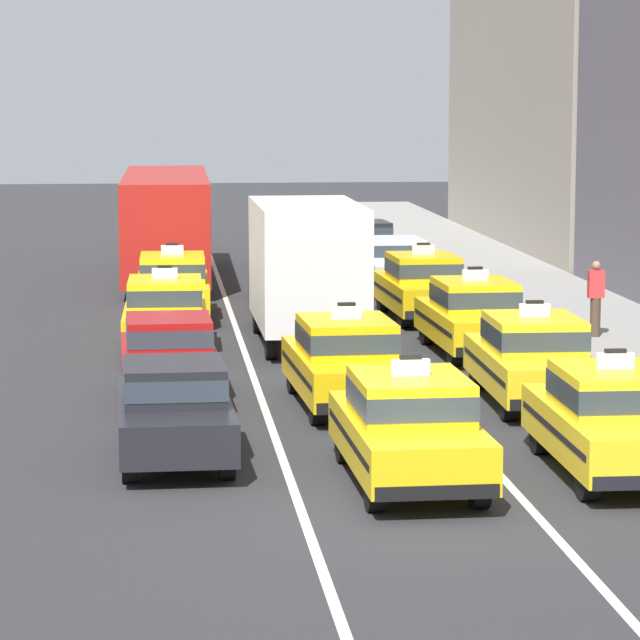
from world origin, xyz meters
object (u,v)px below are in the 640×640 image
sedan_left_second (169,355)px  taxi_left_sixth (161,225)px  taxi_right_nearest (612,419)px  pedestrian_trailing (596,298)px  taxi_center_second (345,360)px  box_truck_center_third (304,266)px  sedan_left_nearest (174,408)px  taxi_right_third (474,315)px  taxi_left_third (165,313)px  taxi_center_fourth (286,271)px  sedan_right_fifth (394,263)px  taxi_right_fourth (422,285)px  taxi_center_nearest (409,426)px  bus_left_fifth (166,220)px  taxi_right_second (533,358)px  taxi_left_fourth (173,285)px  sedan_right_sixth (363,244)px

sedan_left_second → taxi_left_sixth: bearing=89.9°
taxi_right_nearest → pedestrian_trailing: bearing=75.9°
taxi_center_second → box_truck_center_third: 7.99m
sedan_left_nearest → box_truck_center_third: box_truck_center_third is taller
sedan_left_second → taxi_right_third: bearing=34.5°
taxi_left_third → taxi_center_fourth: 8.94m
taxi_left_third → taxi_left_sixth: size_ratio=1.00×
sedan_left_nearest → sedan_right_fifth: 22.09m
taxi_right_third → taxi_right_fourth: bearing=92.1°
taxi_center_second → taxi_center_nearest: bearing=-87.7°
taxi_right_third → pedestrian_trailing: 3.42m
bus_left_fifth → sedan_right_fifth: size_ratio=2.59×
taxi_right_second → taxi_right_fourth: (-0.19, 11.47, 0.00)m
taxi_center_nearest → taxi_center_second: 6.04m
sedan_left_second → taxi_right_third: size_ratio=0.94×
taxi_left_third → taxi_center_fourth: bearing=68.0°
taxi_left_third → taxi_right_fourth: size_ratio=1.00×
taxi_center_nearest → taxi_left_fourth: bearing=100.1°
taxi_left_sixth → taxi_center_second: (3.16, -30.55, 0.00)m
taxi_left_sixth → taxi_center_second: 30.72m
taxi_left_sixth → sedan_left_second: bearing=-90.1°
taxi_left_third → box_truck_center_third: 3.53m
sedan_right_fifth → sedan_right_sixth: size_ratio=0.99×
taxi_center_nearest → taxi_right_fourth: same height
taxi_right_fourth → taxi_right_third: bearing=-87.9°
sedan_left_nearest → sedan_right_fifth: bearing=72.7°
box_truck_center_third → pedestrian_trailing: size_ratio=3.99×
box_truck_center_third → taxi_right_nearest: (3.42, -13.70, -0.90)m
bus_left_fifth → taxi_center_second: size_ratio=2.43×
taxi_center_second → sedan_right_fifth: 17.35m
taxi_right_third → pedestrian_trailing: (3.12, 1.41, 0.16)m
sedan_left_nearest → taxi_left_sixth: (0.02, 34.63, 0.03)m
sedan_right_fifth → pedestrian_trailing: pedestrian_trailing is taller
sedan_left_nearest → taxi_center_nearest: 3.94m
taxi_center_second → sedan_left_nearest: bearing=-128.0°
sedan_left_nearest → taxi_left_sixth: taxi_left_sixth is taller
taxi_right_second → box_truck_center_third: bearing=113.8°
taxi_left_third → taxi_right_second: size_ratio=1.00×
taxi_left_third → taxi_center_fourth: (3.36, 8.29, 0.00)m
taxi_left_fourth → sedan_right_fifth: bearing=38.1°
taxi_right_second → sedan_right_sixth: bearing=90.6°
taxi_center_second → sedan_right_sixth: 23.18m
taxi_center_nearest → box_truck_center_third: (-0.27, 13.97, 0.90)m
bus_left_fifth → sedan_left_second: bearing=-90.4°
taxi_left_third → bus_left_fifth: (0.16, 14.22, 0.94)m
sedan_left_nearest → taxi_right_nearest: (6.56, -1.69, 0.03)m
sedan_left_second → sedan_right_sixth: 22.75m
taxi_center_nearest → taxi_center_second: (-0.24, 6.04, 0.00)m
taxi_left_fourth → taxi_right_third: same height
box_truck_center_third → sedan_right_fifth: (3.41, 9.08, -0.93)m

